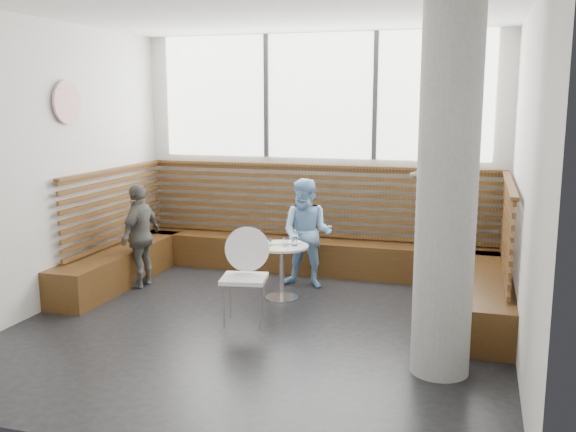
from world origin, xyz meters
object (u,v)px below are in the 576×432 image
(concrete_column, at_px, (447,189))
(child_back, at_px, (307,233))
(adult_man, at_px, (436,231))
(child_left, at_px, (140,235))
(cafe_chair, at_px, (247,268))
(cafe_table, at_px, (282,261))

(concrete_column, relative_size, child_back, 2.34)
(adult_man, bearing_deg, child_left, 98.61)
(cafe_chair, xyz_separation_m, child_back, (0.27, 1.43, 0.10))
(cafe_chair, relative_size, child_left, 0.77)
(cafe_chair, height_order, child_left, child_left)
(adult_man, bearing_deg, cafe_chair, 126.05)
(adult_man, relative_size, child_left, 1.32)
(cafe_chair, bearing_deg, adult_man, 21.92)
(concrete_column, bearing_deg, cafe_chair, 160.35)
(child_left, bearing_deg, cafe_chair, 66.74)
(child_back, bearing_deg, cafe_table, -101.74)
(cafe_chair, distance_m, child_left, 1.95)
(cafe_table, xyz_separation_m, adult_man, (1.74, 0.30, 0.40))
(cafe_table, xyz_separation_m, cafe_chair, (-0.12, -0.86, 0.12))
(adult_man, bearing_deg, child_back, 84.42)
(cafe_chair, bearing_deg, cafe_table, 71.86)
(cafe_chair, height_order, adult_man, adult_man)
(concrete_column, relative_size, cafe_table, 4.93)
(child_back, distance_m, child_left, 2.09)
(child_left, bearing_deg, cafe_table, 92.98)
(child_back, bearing_deg, cafe_chair, -97.58)
(cafe_table, height_order, child_back, child_back)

